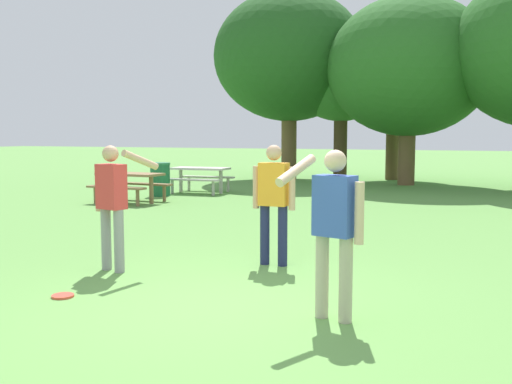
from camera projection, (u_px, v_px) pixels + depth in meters
The scene contains 12 objects.
ground_plane at pixel (220, 308), 5.99m from camera, with size 120.00×120.00×0.00m, color #609947.
person_thrower at pixel (334, 221), 5.52m from camera, with size 0.74×0.64×1.64m.
person_catcher at pixel (112, 198), 7.54m from camera, with size 0.74×0.64×1.64m.
person_bystander at pixel (274, 197), 7.87m from camera, with size 0.61×0.22×1.64m.
frisbee at pixel (63, 296), 6.40m from camera, with size 0.24×0.24×0.03m, color #E04733.
picnic_table_near at pixel (130, 181), 15.14m from camera, with size 1.78×1.51×0.77m.
picnic_table_far at pixel (200, 174), 17.61m from camera, with size 1.78×1.51×0.77m.
trash_can_beside_table at pixel (160, 179), 16.74m from camera, with size 0.59×0.59×0.96m.
tree_tall_left at pixel (289, 57), 22.44m from camera, with size 5.84×5.84×7.24m.
tree_broad_center at pixel (341, 78), 22.14m from camera, with size 3.94×3.94×5.61m.
tree_far_right at pixel (394, 84), 22.37m from camera, with size 3.30×3.30×5.12m.
tree_slender_mid at pixel (409, 67), 20.01m from camera, with size 5.62×5.62×6.48m.
Camera 1 is at (2.53, -5.28, 1.79)m, focal length 40.87 mm.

